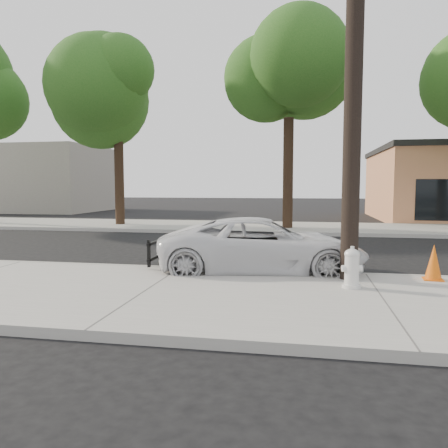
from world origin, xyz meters
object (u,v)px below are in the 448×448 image
Objects in this scene: police_cruiser at (262,246)px; fire_hydrant at (352,269)px; utility_pole at (355,41)px; traffic_cone at (434,263)px.

police_cruiser is 6.48× the size of fire_hydrant.
utility_pole is at bearing 76.18° from fire_hydrant.
fire_hydrant is 1.91m from traffic_cone.
utility_pole is 4.53m from police_cruiser.
fire_hydrant is at bearing -91.90° from utility_pole.
police_cruiser is (-1.79, 0.90, -4.06)m from utility_pole.
police_cruiser is 6.52× the size of traffic_cone.
traffic_cone is (1.61, 0.20, -4.21)m from utility_pole.
utility_pole is 1.97× the size of police_cruiser.
utility_pole is at bearing -172.92° from traffic_cone.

